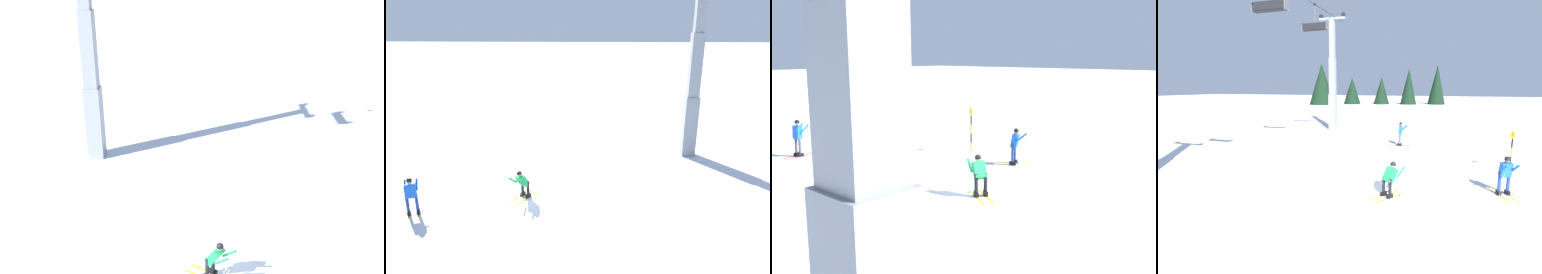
{
  "view_description": "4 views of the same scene",
  "coord_description": "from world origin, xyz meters",
  "views": [
    {
      "loc": [
        -0.18,
        -11.59,
        9.43
      ],
      "look_at": [
        -1.0,
        2.72,
        3.61
      ],
      "focal_mm": 42.14,
      "sensor_mm": 36.0,
      "label": 1
    },
    {
      "loc": [
        14.63,
        2.89,
        7.75
      ],
      "look_at": [
        0.58,
        2.38,
        3.21
      ],
      "focal_mm": 33.58,
      "sensor_mm": 36.0,
      "label": 2
    },
    {
      "loc": [
        -9.38,
        11.08,
        4.77
      ],
      "look_at": [
        -0.98,
        1.58,
        2.4
      ],
      "focal_mm": 41.09,
      "sensor_mm": 36.0,
      "label": 3
    },
    {
      "loc": [
        -11.04,
        -2.15,
        4.33
      ],
      "look_at": [
        -0.93,
        1.24,
        2.47
      ],
      "focal_mm": 26.89,
      "sensor_mm": 36.0,
      "label": 4
    }
  ],
  "objects": [
    {
      "name": "ground_plane",
      "position": [
        0.0,
        0.0,
        0.0
      ],
      "size": [
        260.0,
        260.0,
        0.0
      ],
      "primitive_type": "plane",
      "color": "white"
    },
    {
      "name": "skier_carving_main",
      "position": [
        -0.12,
        -0.18,
        0.8
      ],
      "size": [
        1.69,
        1.34,
        1.54
      ],
      "color": "yellow",
      "rests_on": "ground_plane"
    },
    {
      "name": "lift_tower_near",
      "position": [
        -6.11,
        8.78,
        4.7
      ],
      "size": [
        0.77,
        2.8,
        11.29
      ],
      "color": "gray",
      "rests_on": "ground_plane"
    },
    {
      "name": "skier_distant_downhill",
      "position": [
        1.44,
        -4.54,
        0.93
      ],
      "size": [
        1.81,
        1.04,
        1.65
      ],
      "color": "yellow",
      "rests_on": "ground_plane"
    }
  ]
}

